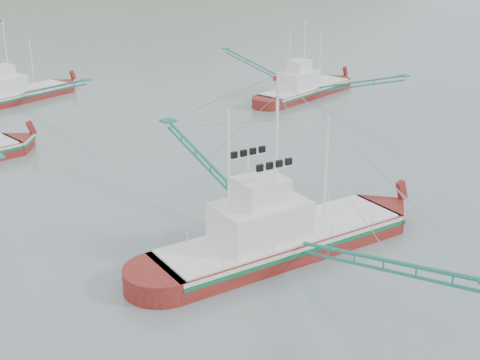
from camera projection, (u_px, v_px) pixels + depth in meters
ground at (298, 252)px, 43.15m from camera, size 1200.00×1200.00×0.00m
main_boat at (279, 227)px, 42.28m from camera, size 17.49×30.94×12.55m
bg_boat_far at (13, 86)px, 79.48m from camera, size 14.87×25.54×10.53m
bg_boat_right at (305, 82)px, 82.02m from camera, size 15.07×26.21×10.71m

